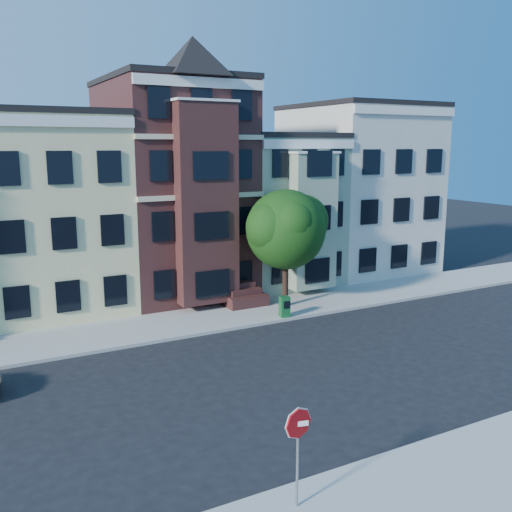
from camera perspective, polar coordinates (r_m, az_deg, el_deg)
ground at (r=22.38m, az=5.32°, el=-11.61°), size 120.00×120.00×0.00m
far_sidewalk at (r=28.94m, az=-3.54°, el=-6.11°), size 60.00×4.00×0.15m
near_sidewalk at (r=17.03m, az=21.40°, el=-19.84°), size 60.00×4.00×0.15m
house_yellow at (r=32.15m, az=-20.11°, el=3.94°), size 7.00×9.00×10.00m
house_brown at (r=33.77m, az=-8.35°, el=6.51°), size 7.00×9.00×12.00m
house_green at (r=36.65m, az=1.32°, el=4.62°), size 6.00×9.00×9.00m
house_cream at (r=40.47m, az=10.02°, el=6.49°), size 8.00×9.00×11.00m
street_tree at (r=29.78m, az=2.99°, el=2.13°), size 7.04×7.04×7.69m
newspaper_box at (r=28.56m, az=2.87°, el=-5.08°), size 0.54×0.49×1.05m
stop_sign at (r=14.10m, az=4.17°, el=-18.89°), size 0.78×0.30×2.85m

